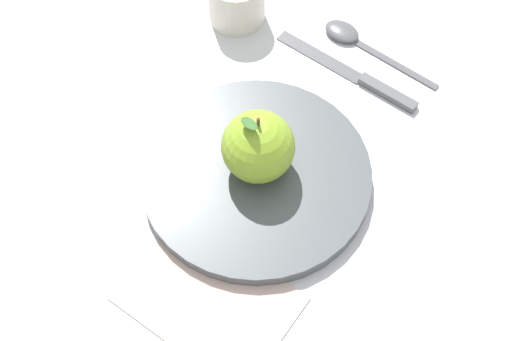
# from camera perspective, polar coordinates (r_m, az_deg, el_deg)

# --- Properties ---
(ground_plane) EXTENTS (2.40, 2.40, 0.00)m
(ground_plane) POSITION_cam_1_polar(r_m,az_deg,el_deg) (0.81, 2.57, 0.53)
(ground_plane) COLOR silver
(dinner_plate) EXTENTS (0.26, 0.26, 0.02)m
(dinner_plate) POSITION_cam_1_polar(r_m,az_deg,el_deg) (0.79, -0.00, -0.35)
(dinner_plate) COLOR #4C5156
(dinner_plate) RESTS_ON ground_plane
(apple) EXTENTS (0.08, 0.08, 0.09)m
(apple) POSITION_cam_1_polar(r_m,az_deg,el_deg) (0.75, 0.25, 1.84)
(apple) COLOR #8CB22D
(apple) RESTS_ON dinner_plate
(knife) EXTENTS (0.12, 0.19, 0.01)m
(knife) POSITION_cam_1_polar(r_m,az_deg,el_deg) (0.89, 8.45, 7.64)
(knife) COLOR #59595E
(knife) RESTS_ON ground_plane
(spoon) EXTENTS (0.10, 0.16, 0.01)m
(spoon) POSITION_cam_1_polar(r_m,az_deg,el_deg) (0.93, 8.08, 10.76)
(spoon) COLOR #59595E
(spoon) RESTS_ON ground_plane
(linen_napkin) EXTENTS (0.20, 0.21, 0.00)m
(linen_napkin) POSITION_cam_1_polar(r_m,az_deg,el_deg) (0.74, -3.90, -10.50)
(linen_napkin) COLOR beige
(linen_napkin) RESTS_ON ground_plane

